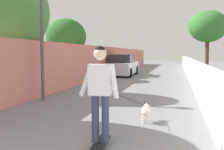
# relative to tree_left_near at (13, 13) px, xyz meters

# --- Properties ---
(ground_plane) EXTENTS (80.00, 80.00, 0.00)m
(ground_plane) POSITION_rel_tree_left_near_xyz_m (6.50, -4.25, -3.23)
(ground_plane) COLOR gray
(wall_left) EXTENTS (48.00, 0.30, 2.09)m
(wall_left) POSITION_rel_tree_left_near_xyz_m (4.50, -1.32, -2.18)
(wall_left) COLOR #CC726B
(wall_left) RESTS_ON ground
(fence_right) EXTENTS (48.00, 0.30, 1.24)m
(fence_right) POSITION_rel_tree_left_near_xyz_m (4.50, -7.19, -2.61)
(fence_right) COLOR white
(fence_right) RESTS_ON ground
(tree_left_near) EXTENTS (2.83, 2.83, 4.77)m
(tree_left_near) POSITION_rel_tree_left_near_xyz_m (0.00, 0.00, 0.00)
(tree_left_near) COLOR brown
(tree_left_near) RESTS_ON ground
(tree_right_far) EXTENTS (2.86, 2.86, 4.83)m
(tree_right_far) POSITION_rel_tree_left_near_xyz_m (11.50, -8.49, 0.39)
(tree_right_far) COLOR brown
(tree_right_far) RESTS_ON ground
(tree_left_distant) EXTENTS (2.44, 2.44, 3.74)m
(tree_left_distant) POSITION_rel_tree_left_near_xyz_m (5.50, 0.29, -0.60)
(tree_left_distant) COLOR brown
(tree_left_distant) RESTS_ON ground
(lamp_post) EXTENTS (0.36, 0.36, 3.92)m
(lamp_post) POSITION_rel_tree_left_near_xyz_m (-1.08, -1.87, -0.51)
(lamp_post) COLOR #4C4C51
(lamp_post) RESTS_ON ground
(skateboard) EXTENTS (0.81, 0.24, 0.08)m
(skateboard) POSITION_rel_tree_left_near_xyz_m (-4.72, -5.07, -3.16)
(skateboard) COLOR black
(skateboard) RESTS_ON ground
(person_skateboarder) EXTENTS (0.24, 0.71, 1.68)m
(person_skateboarder) POSITION_rel_tree_left_near_xyz_m (-4.72, -5.07, -2.16)
(person_skateboarder) COLOR #333859
(person_skateboarder) RESTS_ON skateboard
(dog) EXTENTS (2.07, 0.70, 1.06)m
(dog) POSITION_rel_tree_left_near_xyz_m (-2.93, -5.65, -2.95)
(dog) COLOR white
(dog) RESTS_ON ground
(car_near) EXTENTS (4.23, 1.80, 1.54)m
(car_near) POSITION_rel_tree_left_near_xyz_m (9.15, -2.47, -2.51)
(car_near) COLOR silver
(car_near) RESTS_ON ground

